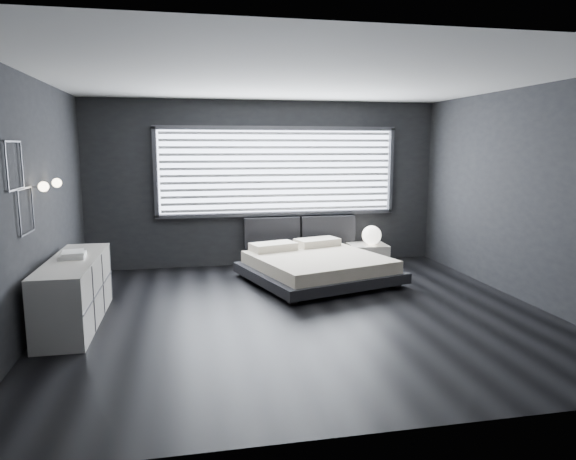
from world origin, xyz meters
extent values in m
plane|color=black|center=(0.00, 0.00, 0.00)|extent=(6.00, 6.00, 0.00)
plane|color=silver|center=(0.00, 0.00, 2.80)|extent=(6.00, 6.00, 0.00)
cube|color=black|center=(0.00, 2.75, 1.40)|extent=(6.00, 0.04, 2.80)
cube|color=black|center=(0.00, -2.75, 1.40)|extent=(6.00, 0.04, 2.80)
cube|color=black|center=(-3.00, 0.00, 1.40)|extent=(0.04, 5.50, 2.80)
cube|color=black|center=(3.00, 0.00, 1.40)|extent=(0.04, 5.50, 2.80)
cube|color=white|center=(0.20, 2.73, 1.61)|extent=(4.00, 0.02, 1.38)
cube|color=#47474C|center=(-1.84, 2.70, 1.61)|extent=(0.06, 0.08, 1.48)
cube|color=#47474C|center=(2.24, 2.70, 1.61)|extent=(0.06, 0.08, 1.48)
cube|color=#47474C|center=(0.20, 2.70, 2.34)|extent=(4.14, 0.08, 0.06)
cube|color=#47474C|center=(0.20, 2.70, 0.88)|extent=(4.14, 0.08, 0.06)
cube|color=silver|center=(0.20, 2.67, 1.61)|extent=(3.94, 0.03, 1.32)
cube|color=black|center=(0.07, 2.64, 0.57)|extent=(0.96, 0.16, 0.52)
cube|color=black|center=(1.07, 2.64, 0.57)|extent=(0.96, 0.16, 0.52)
cylinder|color=silver|center=(-2.95, 0.05, 1.60)|extent=(0.10, 0.02, 0.02)
sphere|color=#FFE5B7|center=(-2.88, 0.05, 1.60)|extent=(0.11, 0.11, 0.11)
cylinder|color=silver|center=(-2.95, 0.65, 1.60)|extent=(0.10, 0.02, 0.02)
sphere|color=#FFE5B7|center=(-2.88, 0.65, 1.60)|extent=(0.11, 0.11, 0.11)
cube|color=#47474C|center=(-2.98, -0.55, 2.08)|extent=(0.01, 0.46, 0.02)
cube|color=#47474C|center=(-2.98, -0.55, 1.62)|extent=(0.01, 0.46, 0.02)
cube|color=#47474C|center=(-2.98, -0.32, 1.85)|extent=(0.01, 0.02, 0.46)
cube|color=#47474C|center=(-2.98, -0.78, 1.85)|extent=(0.01, 0.02, 0.46)
cube|color=#47474C|center=(-2.98, -0.30, 1.61)|extent=(0.01, 0.46, 0.02)
cube|color=#47474C|center=(-2.98, -0.30, 1.15)|extent=(0.01, 0.46, 0.02)
cube|color=#47474C|center=(-2.98, -0.07, 1.38)|extent=(0.01, 0.02, 0.46)
cube|color=#47474C|center=(-2.98, -0.53, 1.38)|extent=(0.01, 0.02, 0.46)
cube|color=black|center=(-0.03, 0.39, 0.04)|extent=(0.14, 0.14, 0.07)
cube|color=black|center=(1.62, 0.89, 0.04)|extent=(0.14, 0.14, 0.07)
cube|color=black|center=(-0.47, 1.87, 0.04)|extent=(0.14, 0.14, 0.07)
cube|color=black|center=(1.18, 2.37, 0.04)|extent=(0.14, 0.14, 0.07)
cube|color=black|center=(0.57, 1.38, 0.15)|extent=(2.46, 2.40, 0.15)
cube|color=beige|center=(0.57, 1.38, 0.31)|extent=(2.22, 2.22, 0.18)
cube|color=beige|center=(-0.02, 1.94, 0.46)|extent=(0.79, 0.57, 0.12)
cube|color=beige|center=(0.76, 2.18, 0.46)|extent=(0.79, 0.57, 0.12)
cube|color=silver|center=(1.68, 2.27, 0.19)|extent=(0.66, 0.56, 0.37)
sphere|color=white|center=(1.73, 2.23, 0.53)|extent=(0.33, 0.33, 0.33)
cube|color=silver|center=(-2.65, 0.14, 0.38)|extent=(0.55, 1.91, 0.76)
cube|color=#47474C|center=(-2.38, 0.14, 0.38)|extent=(0.02, 1.89, 0.74)
cube|color=white|center=(-2.67, 0.23, 0.78)|extent=(0.30, 0.38, 0.04)
cube|color=white|center=(-2.66, 0.21, 0.82)|extent=(0.28, 0.35, 0.03)
camera|label=1|loc=(-1.36, -5.95, 2.03)|focal=32.00mm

